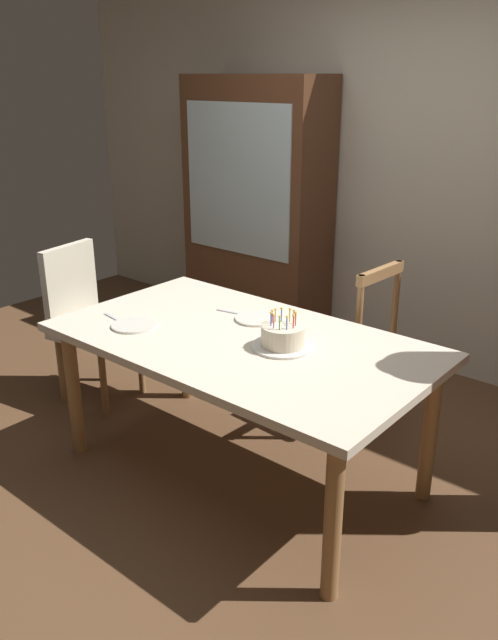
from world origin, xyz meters
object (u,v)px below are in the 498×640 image
Objects in this scene: chair_upholstered at (86,315)px; birthday_cake at (283,337)px; plate_far_side at (257,318)px; china_cabinet at (257,210)px; chair_spindle_back at (349,345)px; plate_near_celebrant at (134,325)px; dining_table at (241,353)px.

birthday_cake is at bearing -0.72° from chair_upholstered.
china_cabinet is at bearing 129.40° from plate_far_side.
chair_upholstered is at bearing -150.79° from chair_spindle_back.
plate_near_celebrant is at bearing -19.48° from chair_upholstered.
chair_spindle_back is (0.19, 0.60, -0.29)m from plate_far_side.
plate_far_side is 0.69m from chair_spindle_back.
plate_near_celebrant is (-0.71, -0.26, -0.04)m from birthday_cake.
china_cabinet reaches higher than chair_spindle_back.
plate_far_side is 0.23× the size of chair_spindle_back.
chair_spindle_back is at bearing 72.44° from plate_far_side.
plate_near_celebrant is at bearing -68.92° from china_cabinet.
china_cabinet is at bearing 150.26° from chair_spindle_back.
china_cabinet reaches higher than dining_table.
china_cabinet is at bearing 127.19° from dining_table.
plate_near_celebrant is 0.87m from chair_upholstered.
dining_table is 0.26m from birthday_cake.
birthday_cake is 2.08m from china_cabinet.
dining_table is at bearing -171.55° from birthday_cake.
birthday_cake is at bearing -47.39° from china_cabinet.
chair_upholstered is 0.50× the size of china_cabinet.
china_cabinet is (-1.40, 1.52, 0.16)m from birthday_cake.
china_cabinet is (-1.09, 1.33, 0.20)m from plate_far_side.
chair_upholstered is at bearing 177.69° from dining_table.
dining_table is 0.26m from plate_far_side.
dining_table is 1.29m from chair_upholstered.
plate_near_celebrant is (-0.49, -0.23, 0.09)m from dining_table.
plate_near_celebrant is 0.12× the size of china_cabinet.
chair_upholstered is (-1.20, -0.18, -0.22)m from plate_far_side.
chair_spindle_back reaches higher than dining_table.
birthday_cake reaches higher than plate_near_celebrant.
chair_spindle_back reaches higher than plate_near_celebrant.
birthday_cake is at bearing -81.28° from chair_spindle_back.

